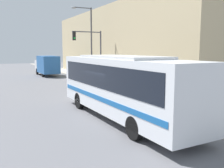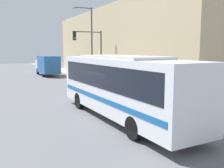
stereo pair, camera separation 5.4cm
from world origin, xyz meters
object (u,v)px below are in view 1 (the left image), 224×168
Objects in this scene: fire_hydrant at (164,94)px; traffic_light_pole at (91,47)px; pedestrian_near_corner at (116,74)px; street_lamp at (89,38)px; pedestrian_mid_block at (144,81)px; city_bus at (121,83)px; parking_meter at (112,76)px; delivery_truck at (47,65)px.

traffic_light_pole is at bearing 94.89° from fire_hydrant.
traffic_light_pole is 3.05× the size of pedestrian_near_corner.
pedestrian_mid_block is (0.47, -10.77, -3.94)m from street_lamp.
street_lamp is at bearing 72.50° from city_bus.
traffic_light_pole is at bearing 107.30° from parking_meter.
traffic_light_pole reaches higher than delivery_truck.
fire_hydrant is 0.61× the size of parking_meter.
city_bus is 24.65m from delivery_truck.
pedestrian_mid_block is at bearing -84.91° from parking_meter.
city_bus is 5.91× the size of pedestrian_mid_block.
fire_hydrant is at bearing -97.36° from pedestrian_near_corner.
pedestrian_mid_block is at bearing 82.08° from fire_hydrant.
traffic_light_pole is at bearing 144.51° from pedestrian_near_corner.
pedestrian_mid_block is (0.44, 3.13, 0.54)m from fire_hydrant.
city_bus is at bearing -133.15° from pedestrian_mid_block.
delivery_truck is 11.42m from traffic_light_pole.
city_bus reaches higher than pedestrian_mid_block.
delivery_truck is at bearing 109.94° from pedestrian_near_corner.
city_bus is at bearing -93.85° from delivery_truck.
delivery_truck is at bearing 98.54° from fire_hydrant.
parking_meter is at bearing -76.70° from delivery_truck.
fire_hydrant is 0.14× the size of traffic_light_pole.
pedestrian_mid_block is (3.73, -18.85, -0.46)m from delivery_truck.
city_bus is 17.51m from street_lamp.
traffic_light_pole is (4.01, 13.67, 2.00)m from city_bus.
delivery_truck is 1.23× the size of traffic_light_pole.
traffic_light_pole is 3.03× the size of pedestrian_mid_block.
pedestrian_near_corner is at bearing -74.04° from street_lamp.
delivery_truck is 19.22m from pedestrian_mid_block.
street_lamp is (0.92, 2.85, 1.11)m from traffic_light_pole.
street_lamp is at bearing 72.18° from traffic_light_pole.
pedestrian_near_corner is at bearing -70.06° from delivery_truck.
street_lamp reaches higher than traffic_light_pole.
parking_meter is (0.95, -3.04, -2.90)m from traffic_light_pole.
pedestrian_mid_block is at bearing 45.94° from city_bus.
delivery_truck is at bearing 102.16° from traffic_light_pole.
traffic_light_pole is (-0.95, 11.05, 3.38)m from fire_hydrant.
street_lamp reaches higher than fire_hydrant.
pedestrian_mid_block is at bearing -78.79° from delivery_truck.
traffic_light_pole is 0.66× the size of street_lamp.
city_bus is 8.36× the size of parking_meter.
parking_meter reaches higher than fire_hydrant.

